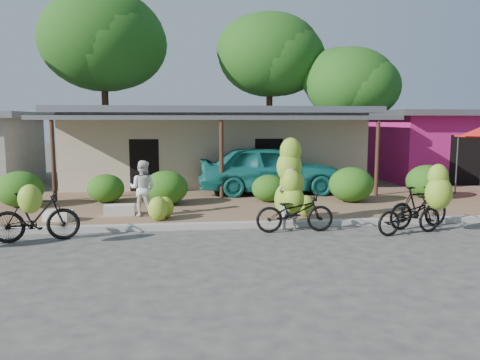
# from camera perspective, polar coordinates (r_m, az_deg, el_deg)

# --- Properties ---
(ground) EXTENTS (100.00, 100.00, 0.00)m
(ground) POSITION_cam_1_polar(r_m,az_deg,el_deg) (10.43, 0.26, -8.35)
(ground) COLOR #3C3A38
(ground) RESTS_ON ground
(sidewalk) EXTENTS (60.00, 6.00, 0.12)m
(sidewalk) POSITION_cam_1_polar(r_m,az_deg,el_deg) (15.27, -1.94, -3.09)
(sidewalk) COLOR #865E48
(sidewalk) RESTS_ON ground
(curb) EXTENTS (60.00, 0.25, 0.15)m
(curb) POSITION_cam_1_polar(r_m,az_deg,el_deg) (12.34, -0.83, -5.52)
(curb) COLOR #A8A399
(curb) RESTS_ON ground
(shop_main) EXTENTS (13.00, 8.50, 3.35)m
(shop_main) POSITION_cam_1_polar(r_m,az_deg,el_deg) (20.96, -3.25, 4.31)
(shop_main) COLOR #C3B694
(shop_main) RESTS_ON ground
(shop_pink) EXTENTS (6.00, 6.00, 3.25)m
(shop_pink) POSITION_cam_1_polar(r_m,az_deg,el_deg) (24.02, 22.69, 4.02)
(shop_pink) COLOR #BD1D80
(shop_pink) RESTS_ON ground
(tree_far_center) EXTENTS (6.58, 6.57, 9.58)m
(tree_far_center) POSITION_cam_1_polar(r_m,az_deg,el_deg) (26.81, -16.74, 16.11)
(tree_far_center) COLOR #472B1C
(tree_far_center) RESTS_ON ground
(tree_center_right) EXTENTS (5.87, 5.80, 8.75)m
(tree_center_right) POSITION_cam_1_polar(r_m,az_deg,el_deg) (27.22, 3.20, 15.16)
(tree_center_right) COLOR #472B1C
(tree_center_right) RESTS_ON ground
(tree_near_right) EXTENTS (4.91, 4.77, 6.67)m
(tree_near_right) POSITION_cam_1_polar(r_m,az_deg,el_deg) (26.09, 12.81, 11.60)
(tree_near_right) COLOR #472B1C
(tree_near_right) RESTS_ON ground
(hedge_0) EXTENTS (1.44, 1.30, 1.12)m
(hedge_0) POSITION_cam_1_polar(r_m,az_deg,el_deg) (16.11, -25.28, -1.00)
(hedge_0) COLOR #245814
(hedge_0) RESTS_ON sidewalk
(hedge_1) EXTENTS (1.21, 1.09, 0.94)m
(hedge_1) POSITION_cam_1_polar(r_m,az_deg,el_deg) (15.96, -16.06, -0.99)
(hedge_1) COLOR #245814
(hedge_1) RESTS_ON sidewalk
(hedge_2) EXTENTS (1.41, 1.27, 1.10)m
(hedge_2) POSITION_cam_1_polar(r_m,az_deg,el_deg) (15.12, -9.04, -0.94)
(hedge_2) COLOR #245814
(hedge_2) RESTS_ON sidewalk
(hedge_3) EXTENTS (1.15, 1.04, 0.90)m
(hedge_3) POSITION_cam_1_polar(r_m,az_deg,el_deg) (15.54, 3.55, -1.01)
(hedge_3) COLOR #245814
(hedge_3) RESTS_ON sidewalk
(hedge_4) EXTENTS (1.48, 1.33, 1.16)m
(hedge_4) POSITION_cam_1_polar(r_m,az_deg,el_deg) (15.90, 13.40, -0.54)
(hedge_4) COLOR #245814
(hedge_4) RESTS_ON sidewalk
(hedge_5) EXTENTS (1.48, 1.33, 1.15)m
(hedge_5) POSITION_cam_1_polar(r_m,az_deg,el_deg) (17.53, 21.86, -0.16)
(hedge_5) COLOR #245814
(hedge_5) RESTS_ON sidewalk
(bike_left) EXTENTS (2.02, 1.30, 1.44)m
(bike_left) POSITION_cam_1_polar(r_m,az_deg,el_deg) (11.79, -23.72, -3.94)
(bike_left) COLOR black
(bike_left) RESTS_ON ground
(bike_center) EXTENTS (1.98, 1.21, 2.37)m
(bike_center) POSITION_cam_1_polar(r_m,az_deg,el_deg) (12.05, 6.40, -1.96)
(bike_center) COLOR black
(bike_center) RESTS_ON ground
(bike_right) EXTENTS (1.93, 1.40, 1.75)m
(bike_right) POSITION_cam_1_polar(r_m,az_deg,el_deg) (12.90, 21.56, -2.50)
(bike_right) COLOR black
(bike_right) RESTS_ON ground
(bike_far_right) EXTENTS (1.97, 1.09, 0.98)m
(bike_far_right) POSITION_cam_1_polar(r_m,az_deg,el_deg) (12.34, 19.96, -3.99)
(bike_far_right) COLOR black
(bike_far_right) RESTS_ON ground
(loose_banana_a) EXTENTS (0.48, 0.41, 0.60)m
(loose_banana_a) POSITION_cam_1_polar(r_m,az_deg,el_deg) (13.11, -9.13, -3.31)
(loose_banana_a) COLOR #90C030
(loose_banana_a) RESTS_ON sidewalk
(loose_banana_b) EXTENTS (0.53, 0.45, 0.66)m
(loose_banana_b) POSITION_cam_1_polar(r_m,az_deg,el_deg) (12.77, -9.96, -3.47)
(loose_banana_b) COLOR #90C030
(loose_banana_b) RESTS_ON sidewalk
(loose_banana_c) EXTENTS (0.48, 0.41, 0.60)m
(loose_banana_c) POSITION_cam_1_polar(r_m,az_deg,el_deg) (13.30, 8.04, -3.14)
(loose_banana_c) COLOR #90C030
(loose_banana_c) RESTS_ON sidewalk
(sack_near) EXTENTS (0.87, 0.45, 0.30)m
(sack_near) POSITION_cam_1_polar(r_m,az_deg,el_deg) (13.79, -14.47, -3.55)
(sack_near) COLOR beige
(sack_near) RESTS_ON sidewalk
(sack_far) EXTENTS (0.83, 0.60, 0.28)m
(sack_far) POSITION_cam_1_polar(r_m,az_deg,el_deg) (13.55, -21.26, -4.06)
(sack_far) COLOR beige
(sack_far) RESTS_ON sidewalk
(vendor) EXTENTS (0.62, 0.44, 1.59)m
(vendor) POSITION_cam_1_polar(r_m,az_deg,el_deg) (12.11, 6.00, -2.33)
(vendor) COLOR gray
(vendor) RESTS_ON ground
(bystander) EXTENTS (0.89, 0.77, 1.57)m
(bystander) POSITION_cam_1_polar(r_m,az_deg,el_deg) (13.46, -11.78, -0.99)
(bystander) COLOR silver
(bystander) RESTS_ON sidewalk
(teal_van) EXTENTS (5.29, 2.19, 1.79)m
(teal_van) POSITION_cam_1_polar(r_m,az_deg,el_deg) (17.33, 3.65, 1.34)
(teal_van) COLOR #186E6A
(teal_van) RESTS_ON sidewalk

